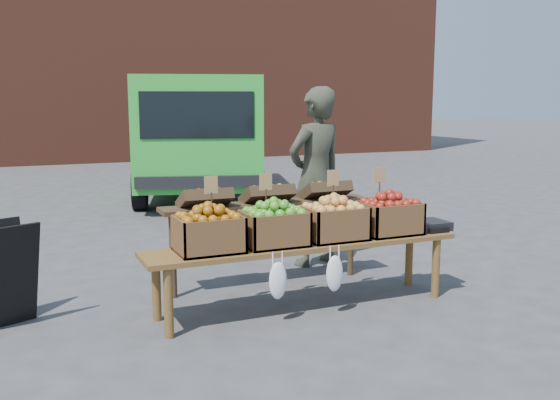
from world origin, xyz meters
name	(u,v)px	position (x,y,z in m)	size (l,w,h in m)	color
ground	(218,314)	(0.00, 0.00, 0.00)	(80.00, 80.00, 0.00)	#464648
delivery_van	(198,138)	(1.70, 6.30, 1.05)	(2.15, 4.69, 2.10)	green
vendor	(316,177)	(1.45, 1.09, 0.94)	(0.68, 0.45, 1.87)	#34382A
back_table	(267,232)	(0.68, 0.57, 0.52)	(2.10, 0.44, 1.04)	#392919
display_bench	(304,275)	(0.71, -0.15, 0.28)	(2.70, 0.56, 0.57)	brown
crate_golden_apples	(208,234)	(-0.11, -0.15, 0.71)	(0.50, 0.40, 0.28)	#AF6411
crate_russet_pears	(274,228)	(0.44, -0.15, 0.71)	(0.50, 0.40, 0.28)	#368119
crate_red_apples	(334,223)	(0.99, -0.15, 0.71)	(0.50, 0.40, 0.28)	gold
crate_green_apples	(389,218)	(1.54, -0.15, 0.71)	(0.50, 0.40, 0.28)	#700E04
weighing_scale	(428,225)	(1.96, -0.15, 0.61)	(0.34, 0.30, 0.08)	black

